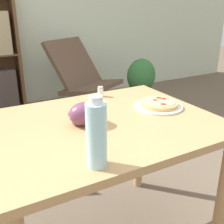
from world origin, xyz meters
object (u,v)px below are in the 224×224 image
pizza_on_plate (159,105)px  drink_bottle (97,134)px  grape_bunch (84,114)px  salt_shaker (100,92)px  potted_plant_floor (141,81)px  lounge_chair_far (85,91)px

pizza_on_plate → drink_bottle: 0.66m
grape_bunch → drink_bottle: bearing=-107.4°
drink_bottle → pizza_on_plate: bearing=33.2°
pizza_on_plate → salt_shaker: size_ratio=4.29×
grape_bunch → drink_bottle: size_ratio=0.58×
salt_shaker → potted_plant_floor: size_ratio=0.10×
drink_bottle → potted_plant_floor: 2.93m
salt_shaker → lounge_chair_far: lounge_chair_far is taller
pizza_on_plate → grape_bunch: grape_bunch is taller
grape_bunch → pizza_on_plate: bearing=2.0°
pizza_on_plate → salt_shaker: 0.37m
pizza_on_plate → drink_bottle: size_ratio=1.03×
pizza_on_plate → potted_plant_floor: 2.31m
pizza_on_plate → potted_plant_floor: pizza_on_plate is taller
grape_bunch → lounge_chair_far: 2.13m
grape_bunch → potted_plant_floor: 2.59m
potted_plant_floor → grape_bunch: bearing=-131.1°
grape_bunch → salt_shaker: bearing=52.9°
pizza_on_plate → lounge_chair_far: lounge_chair_far is taller
drink_bottle → potted_plant_floor: bearing=51.7°
drink_bottle → grape_bunch: bearing=72.6°
pizza_on_plate → potted_plant_floor: (1.23, 1.90, -0.46)m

